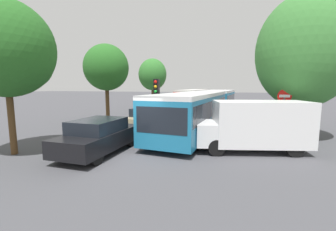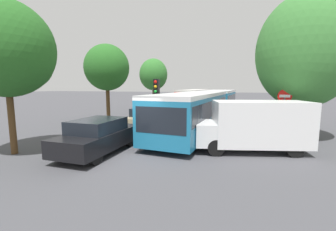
{
  "view_description": "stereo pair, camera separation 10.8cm",
  "coord_description": "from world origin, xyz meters",
  "px_view_note": "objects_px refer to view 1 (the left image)",
  "views": [
    {
      "loc": [
        4.1,
        -8.3,
        2.99
      ],
      "look_at": [
        0.2,
        4.72,
        1.2
      ],
      "focal_mm": 24.0,
      "sensor_mm": 36.0,
      "label": 1
    },
    {
      "loc": [
        4.2,
        -8.27,
        2.99
      ],
      "look_at": [
        0.2,
        4.72,
        1.2
      ],
      "focal_mm": 24.0,
      "sensor_mm": 36.0,
      "label": 2
    }
  ],
  "objects_px": {
    "city_bus_rear": "(194,97)",
    "tree_left_mid": "(106,68)",
    "queued_car_black": "(99,136)",
    "tree_left_far": "(153,75)",
    "articulated_bus": "(206,106)",
    "queued_car_navy": "(169,110)",
    "traffic_light": "(156,94)",
    "no_entry_sign": "(284,107)",
    "queued_car_tan": "(148,118)",
    "direction_sign_post": "(293,93)",
    "white_van": "(255,124)",
    "tree_right_near": "(304,52)",
    "tree_left_near": "(8,51)"
  },
  "relations": [
    {
      "from": "white_van",
      "to": "no_entry_sign",
      "type": "bearing_deg",
      "value": -139.73
    },
    {
      "from": "tree_left_far",
      "to": "no_entry_sign",
      "type": "bearing_deg",
      "value": -45.31
    },
    {
      "from": "queued_car_navy",
      "to": "tree_right_near",
      "type": "relative_size",
      "value": 0.54
    },
    {
      "from": "traffic_light",
      "to": "tree_right_near",
      "type": "xyz_separation_m",
      "value": [
        8.05,
        1.95,
        2.38
      ]
    },
    {
      "from": "queued_car_black",
      "to": "direction_sign_post",
      "type": "distance_m",
      "value": 11.78
    },
    {
      "from": "tree_left_mid",
      "to": "city_bus_rear",
      "type": "bearing_deg",
      "value": 76.74
    },
    {
      "from": "queued_car_navy",
      "to": "direction_sign_post",
      "type": "distance_m",
      "value": 10.18
    },
    {
      "from": "articulated_bus",
      "to": "queued_car_navy",
      "type": "bearing_deg",
      "value": -118.92
    },
    {
      "from": "traffic_light",
      "to": "no_entry_sign",
      "type": "height_order",
      "value": "traffic_light"
    },
    {
      "from": "queued_car_black",
      "to": "tree_right_near",
      "type": "height_order",
      "value": "tree_right_near"
    },
    {
      "from": "queued_car_black",
      "to": "white_van",
      "type": "relative_size",
      "value": 0.84
    },
    {
      "from": "city_bus_rear",
      "to": "no_entry_sign",
      "type": "height_order",
      "value": "no_entry_sign"
    },
    {
      "from": "queued_car_tan",
      "to": "queued_car_navy",
      "type": "height_order",
      "value": "queued_car_tan"
    },
    {
      "from": "queued_car_black",
      "to": "no_entry_sign",
      "type": "distance_m",
      "value": 9.45
    },
    {
      "from": "city_bus_rear",
      "to": "no_entry_sign",
      "type": "relative_size",
      "value": 4.09
    },
    {
      "from": "queued_car_black",
      "to": "queued_car_tan",
      "type": "xyz_separation_m",
      "value": [
        -0.03,
        5.91,
        -0.02
      ]
    },
    {
      "from": "city_bus_rear",
      "to": "direction_sign_post",
      "type": "bearing_deg",
      "value": -148.0
    },
    {
      "from": "articulated_bus",
      "to": "tree_right_near",
      "type": "distance_m",
      "value": 7.19
    },
    {
      "from": "traffic_light",
      "to": "no_entry_sign",
      "type": "relative_size",
      "value": 1.21
    },
    {
      "from": "queued_car_black",
      "to": "queued_car_tan",
      "type": "height_order",
      "value": "queued_car_black"
    },
    {
      "from": "tree_left_mid",
      "to": "tree_left_far",
      "type": "xyz_separation_m",
      "value": [
        0.57,
        8.98,
        -0.13
      ]
    },
    {
      "from": "tree_left_far",
      "to": "tree_left_mid",
      "type": "bearing_deg",
      "value": -93.6
    },
    {
      "from": "direction_sign_post",
      "to": "tree_left_far",
      "type": "distance_m",
      "value": 16.0
    },
    {
      "from": "city_bus_rear",
      "to": "tree_left_mid",
      "type": "xyz_separation_m",
      "value": [
        -4.02,
        -17.05,
        3.02
      ]
    },
    {
      "from": "city_bus_rear",
      "to": "queued_car_black",
      "type": "relative_size",
      "value": 2.57
    },
    {
      "from": "tree_left_mid",
      "to": "tree_left_far",
      "type": "height_order",
      "value": "tree_left_mid"
    },
    {
      "from": "city_bus_rear",
      "to": "queued_car_black",
      "type": "bearing_deg",
      "value": -175.81
    },
    {
      "from": "queued_car_black",
      "to": "tree_left_far",
      "type": "distance_m",
      "value": 17.3
    },
    {
      "from": "tree_left_far",
      "to": "tree_right_near",
      "type": "distance_m",
      "value": 16.74
    },
    {
      "from": "articulated_bus",
      "to": "queued_car_tan",
      "type": "height_order",
      "value": "articulated_bus"
    },
    {
      "from": "articulated_bus",
      "to": "traffic_light",
      "type": "relative_size",
      "value": 5.15
    },
    {
      "from": "articulated_bus",
      "to": "direction_sign_post",
      "type": "distance_m",
      "value": 5.9
    },
    {
      "from": "queued_car_black",
      "to": "tree_left_far",
      "type": "relative_size",
      "value": 0.73
    },
    {
      "from": "articulated_bus",
      "to": "city_bus_rear",
      "type": "relative_size",
      "value": 1.52
    },
    {
      "from": "tree_left_far",
      "to": "white_van",
      "type": "bearing_deg",
      "value": -54.04
    },
    {
      "from": "no_entry_sign",
      "to": "queued_car_tan",
      "type": "bearing_deg",
      "value": -99.44
    },
    {
      "from": "queued_car_tan",
      "to": "no_entry_sign",
      "type": "xyz_separation_m",
      "value": [
        8.25,
        -1.37,
        1.11
      ]
    },
    {
      "from": "city_bus_rear",
      "to": "no_entry_sign",
      "type": "distance_m",
      "value": 21.77
    },
    {
      "from": "tree_left_mid",
      "to": "tree_right_near",
      "type": "height_order",
      "value": "tree_right_near"
    },
    {
      "from": "queued_car_navy",
      "to": "tree_left_near",
      "type": "relative_size",
      "value": 0.66
    },
    {
      "from": "queued_car_black",
      "to": "tree_left_mid",
      "type": "height_order",
      "value": "tree_left_mid"
    },
    {
      "from": "traffic_light",
      "to": "tree_right_near",
      "type": "bearing_deg",
      "value": 108.13
    },
    {
      "from": "queued_car_tan",
      "to": "no_entry_sign",
      "type": "distance_m",
      "value": 8.44
    },
    {
      "from": "no_entry_sign",
      "to": "queued_car_navy",
      "type": "bearing_deg",
      "value": -128.71
    },
    {
      "from": "articulated_bus",
      "to": "traffic_light",
      "type": "bearing_deg",
      "value": -21.43
    },
    {
      "from": "city_bus_rear",
      "to": "queued_car_black",
      "type": "distance_m",
      "value": 24.62
    },
    {
      "from": "queued_car_tan",
      "to": "tree_left_mid",
      "type": "bearing_deg",
      "value": 69.65
    },
    {
      "from": "city_bus_rear",
      "to": "tree_left_mid",
      "type": "distance_m",
      "value": 17.78
    },
    {
      "from": "tree_left_far",
      "to": "city_bus_rear",
      "type": "bearing_deg",
      "value": 66.84
    },
    {
      "from": "tree_left_far",
      "to": "tree_right_near",
      "type": "height_order",
      "value": "tree_right_near"
    }
  ]
}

